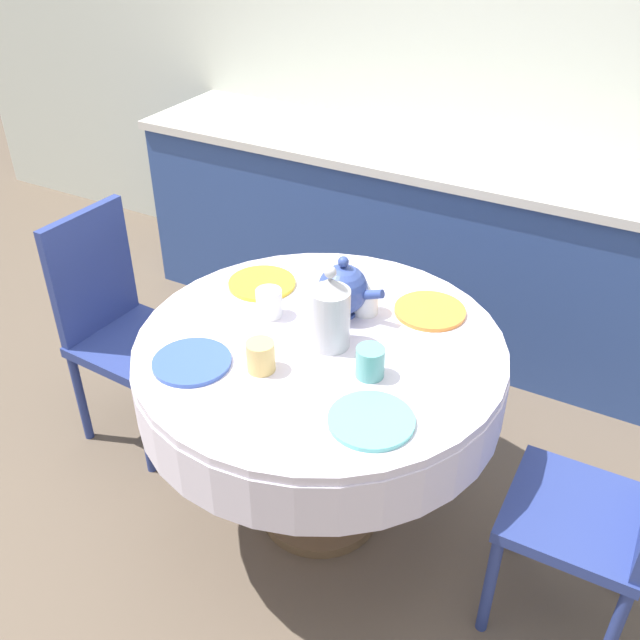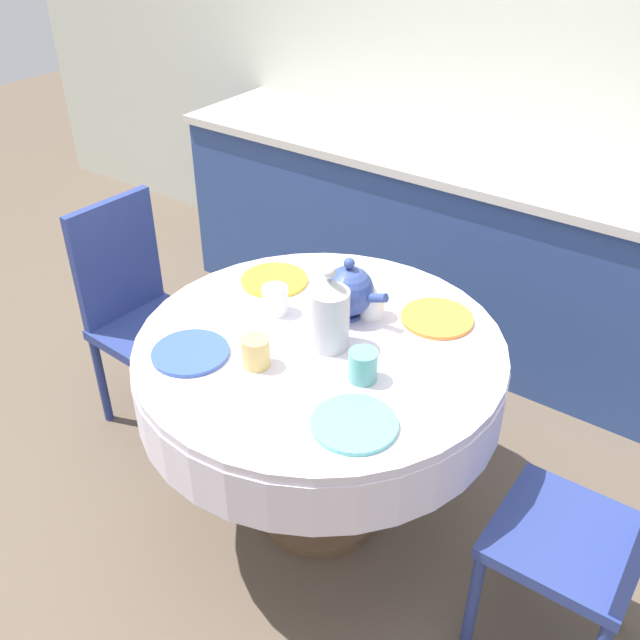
{
  "view_description": "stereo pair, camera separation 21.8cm",
  "coord_description": "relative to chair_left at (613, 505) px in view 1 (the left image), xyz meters",
  "views": [
    {
      "loc": [
        0.88,
        -1.59,
        2.06
      ],
      "look_at": [
        0.0,
        0.0,
        0.85
      ],
      "focal_mm": 40.0,
      "sensor_mm": 36.0,
      "label": 1
    },
    {
      "loc": [
        1.06,
        -1.47,
        2.06
      ],
      "look_at": [
        0.0,
        0.0,
        0.85
      ],
      "focal_mm": 40.0,
      "sensor_mm": 36.0,
      "label": 2
    }
  ],
  "objects": [
    {
      "name": "kitchen_counter",
      "position": [
        -0.93,
        1.35,
        -0.06
      ],
      "size": [
        3.24,
        0.64,
        0.92
      ],
      "color": "#2D4784",
      "rests_on": "ground_plane"
    },
    {
      "name": "plate_far_right",
      "position": [
        -0.69,
        0.31,
        0.25
      ],
      "size": [
        0.24,
        0.24,
        0.01
      ],
      "primitive_type": "cylinder",
      "color": "orange",
      "rests_on": "dining_table"
    },
    {
      "name": "teapot",
      "position": [
        -0.94,
        0.16,
        0.34
      ],
      "size": [
        0.23,
        0.17,
        0.21
      ],
      "color": "#33478E",
      "rests_on": "dining_table"
    },
    {
      "name": "coffee_carafe",
      "position": [
        -0.9,
        -0.01,
        0.37
      ],
      "size": [
        0.12,
        0.12,
        0.28
      ],
      "color": "#B2B2B7",
      "rests_on": "dining_table"
    },
    {
      "name": "plate_near_right",
      "position": [
        -0.63,
        -0.27,
        0.25
      ],
      "size": [
        0.24,
        0.24,
        0.01
      ],
      "primitive_type": "cylinder",
      "color": "#60BCB7",
      "rests_on": "dining_table"
    },
    {
      "name": "plate_near_left",
      "position": [
        -1.21,
        -0.3,
        0.25
      ],
      "size": [
        0.24,
        0.24,
        0.01
      ],
      "primitive_type": "cylinder",
      "color": "#3856AD",
      "rests_on": "dining_table"
    },
    {
      "name": "chair_left",
      "position": [
        0.0,
        0.0,
        0.0
      ],
      "size": [
        0.4,
        0.4,
        0.95
      ],
      "rotation": [
        0.0,
        0.0,
        -4.7
      ],
      "color": "navy",
      "rests_on": "ground_plane"
    },
    {
      "name": "chair_right",
      "position": [
        -1.86,
        0.04,
        0.0
      ],
      "size": [
        0.42,
        0.42,
        0.95
      ],
      "rotation": [
        0.0,
        0.0,
        -1.63
      ],
      "color": "navy",
      "rests_on": "ground_plane"
    },
    {
      "name": "plate_far_left",
      "position": [
        -1.28,
        0.19,
        0.25
      ],
      "size": [
        0.24,
        0.24,
        0.01
      ],
      "primitive_type": "cylinder",
      "color": "yellow",
      "rests_on": "dining_table"
    },
    {
      "name": "cup_near_left",
      "position": [
        -1.01,
        -0.22,
        0.29
      ],
      "size": [
        0.08,
        0.08,
        0.09
      ],
      "primitive_type": "cylinder",
      "color": "#DBB766",
      "rests_on": "dining_table"
    },
    {
      "name": "wall_back",
      "position": [
        -0.93,
        1.69,
        0.78
      ],
      "size": [
        7.0,
        0.05,
        2.6
      ],
      "color": "beige",
      "rests_on": "ground_plane"
    },
    {
      "name": "dining_table",
      "position": [
        -0.93,
        -0.01,
        0.12
      ],
      "size": [
        1.17,
        1.17,
        0.77
      ],
      "color": "brown",
      "rests_on": "ground_plane"
    },
    {
      "name": "ground_plane",
      "position": [
        -0.93,
        -0.01,
        -0.52
      ],
      "size": [
        12.0,
        12.0,
        0.0
      ],
      "primitive_type": "plane",
      "color": "brown"
    },
    {
      "name": "cup_near_right",
      "position": [
        -0.72,
        -0.09,
        0.29
      ],
      "size": [
        0.08,
        0.08,
        0.09
      ],
      "primitive_type": "cylinder",
      "color": "#5BA39E",
      "rests_on": "dining_table"
    },
    {
      "name": "cup_far_right",
      "position": [
        -0.88,
        0.21,
        0.29
      ],
      "size": [
        0.08,
        0.08,
        0.09
      ],
      "primitive_type": "cylinder",
      "color": "white",
      "rests_on": "dining_table"
    },
    {
      "name": "cup_far_left",
      "position": [
        -1.15,
        0.04,
        0.29
      ],
      "size": [
        0.08,
        0.08,
        0.09
      ],
      "primitive_type": "cylinder",
      "color": "white",
      "rests_on": "dining_table"
    }
  ]
}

